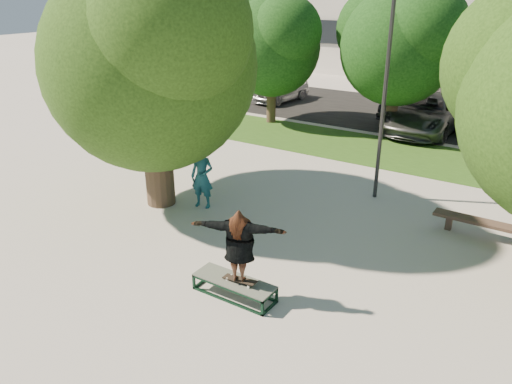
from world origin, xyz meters
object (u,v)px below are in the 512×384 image
Objects in this scene: car_dark at (414,102)px; grind_box at (234,288)px; lamppost at (385,96)px; bystander at (202,177)px; car_silver_a at (281,90)px; car_silver_b at (496,114)px; tree_left at (150,51)px; bench at (495,227)px; car_grey at (427,113)px.

grind_box is at bearing -78.07° from car_dark.
lamppost is 5.75m from bystander.
car_silver_a is at bearing 132.67° from lamppost.
car_silver_b is (2.21, 17.26, 0.52)m from grind_box.
grind_box is at bearing -56.76° from bystander.
car_dark reaches higher than car_silver_a.
tree_left is at bearing -176.58° from bystander.
car_silver_a is at bearing 139.63° from bench.
tree_left is at bearing -107.40° from car_grey.
car_silver_b is at bearing 54.42° from bystander.
bystander is 0.40× the size of car_dark.
bystander is 12.41m from car_grey.
car_silver_a is 8.81m from car_grey.
bench is (4.13, 5.67, 0.20)m from grind_box.
bench is at bearing -57.23° from car_dark.
car_silver_a reaches higher than bench.
tree_left is 3.74m from bystander.
lamppost is 1.04× the size of car_grey.
bench is 0.80× the size of car_silver_a.
car_silver_a is 0.79× the size of car_silver_b.
tree_left reaches higher than car_silver_a.
car_silver_b is at bearing 82.72° from grind_box.
bystander is (-3.46, 3.24, 0.75)m from grind_box.
car_dark is (-5.67, 11.66, 0.38)m from bench.
car_dark reaches higher than car_silver_b.
car_dark is (-1.55, 17.32, 0.58)m from grind_box.
car_dark is at bearing 95.11° from grind_box.
tree_left is at bearing 149.16° from grind_box.
car_grey is (1.21, -2.07, 0.04)m from car_dark.
grind_box is (4.76, -2.84, -4.23)m from tree_left.
tree_left is at bearing -95.70° from car_dark.
tree_left reaches higher than lamppost.
car_silver_a is at bearing 98.14° from bystander.
lamppost is 1.59× the size of car_silver_a.
car_grey is at bearing 61.83° from bystander.
bench is at bearing -70.04° from car_silver_b.
bystander is at bearing 17.01° from tree_left.
car_grey reaches higher than grind_box.
car_grey reaches higher than bench.
car_silver_a is (-5.50, 13.79, -0.29)m from bystander.
car_grey is (-0.33, 15.25, 0.62)m from grind_box.
bench is at bearing 4.14° from bystander.
car_silver_a is 11.16m from car_silver_b.
bench is at bearing -62.80° from car_grey.
tree_left is at bearing -143.58° from lamppost.
tree_left is at bearing -67.74° from car_silver_a.
lamppost is 10.92m from car_silver_b.
car_grey is at bearing 91.25° from grind_box.
tree_left is 1.52× the size of car_dark.
car_silver_b is at bearing 64.20° from tree_left.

